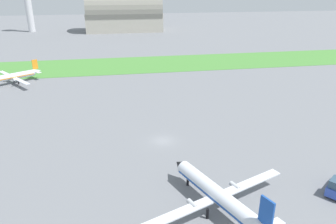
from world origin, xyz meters
TOP-DOWN VIEW (x-y plane):
  - ground_plane at (0.00, 0.00)m, footprint 600.00×600.00m
  - grass_taxiway_strip at (0.00, 67.34)m, footprint 360.00×28.00m
  - airplane_taxiing_turboprop at (-40.77, 48.63)m, footprint 16.51×18.71m
  - airplane_foreground_turboprop at (4.09, -22.68)m, footprint 23.26×20.16m
  - hangar_distant at (0.95, 167.80)m, footprint 49.94×28.76m

SIDE VIEW (x-z plane):
  - ground_plane at x=0.00m, z-range 0.00..0.00m
  - grass_taxiway_strip at x=0.00m, z-range 0.00..0.08m
  - airplane_taxiing_turboprop at x=-40.77m, z-range -0.88..5.71m
  - airplane_foreground_turboprop at x=4.09m, z-range -0.98..6.35m
  - hangar_distant at x=0.95m, z-range -2.24..26.95m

